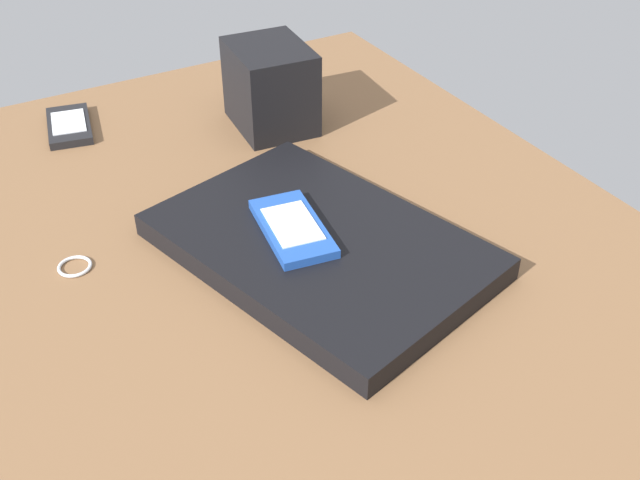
# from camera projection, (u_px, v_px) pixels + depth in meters

# --- Properties ---
(desk_surface) EXTENTS (1.20, 0.80, 0.03)m
(desk_surface) POSITION_uv_depth(u_px,v_px,m) (321.00, 337.00, 0.71)
(desk_surface) COLOR brown
(desk_surface) RESTS_ON ground
(laptop_closed) EXTENTS (0.38, 0.30, 0.02)m
(laptop_closed) POSITION_uv_depth(u_px,v_px,m) (320.00, 246.00, 0.78)
(laptop_closed) COLOR black
(laptop_closed) RESTS_ON desk_surface
(cell_phone_on_laptop) EXTENTS (0.12, 0.07, 0.01)m
(cell_phone_on_laptop) POSITION_uv_depth(u_px,v_px,m) (293.00, 228.00, 0.77)
(cell_phone_on_laptop) COLOR #1E479E
(cell_phone_on_laptop) RESTS_ON laptop_closed
(cell_phone_on_desk) EXTENTS (0.11, 0.07, 0.01)m
(cell_phone_on_desk) POSITION_uv_depth(u_px,v_px,m) (69.00, 126.00, 1.00)
(cell_phone_on_desk) COLOR black
(cell_phone_on_desk) RESTS_ON desk_surface
(desk_organizer) EXTENTS (0.12, 0.10, 0.11)m
(desk_organizer) POSITION_uv_depth(u_px,v_px,m) (271.00, 87.00, 0.98)
(desk_organizer) COLOR black
(desk_organizer) RESTS_ON desk_surface
(key_ring) EXTENTS (0.03, 0.03, 0.00)m
(key_ring) POSITION_uv_depth(u_px,v_px,m) (75.00, 266.00, 0.77)
(key_ring) COLOR silver
(key_ring) RESTS_ON desk_surface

